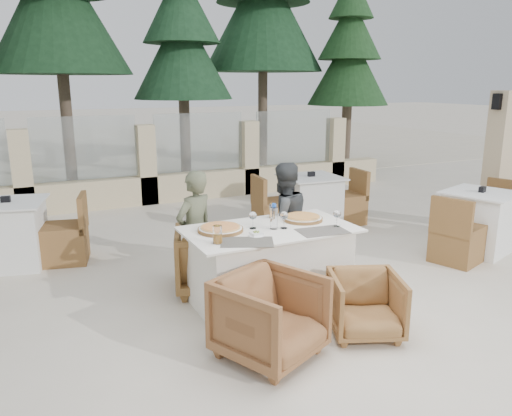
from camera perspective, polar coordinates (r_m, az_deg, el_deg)
name	(u,v)px	position (r m, az deg, el deg)	size (l,w,h in m)	color
ground	(273,309)	(4.88, 1.93, -11.41)	(80.00, 80.00, 0.00)	beige
sand_patch	(82,146)	(18.13, -19.31, 6.67)	(30.00, 16.00, 0.01)	beige
perimeter_wall_far	(146,159)	(9.02, -12.45, 5.48)	(10.00, 0.34, 1.60)	beige
lantern_pillar	(499,162)	(8.02, 25.99, 4.79)	(0.34, 0.34, 2.00)	beige
pine_mid_left	(58,25)	(11.49, -21.66, 18.90)	(2.86, 2.86, 6.50)	#183A1F
pine_centre	(183,65)	(11.65, -8.39, 15.92)	(2.20, 2.20, 5.00)	#1C4124
pine_mid_right	(263,29)	(13.14, 0.80, 19.77)	(2.99, 2.99, 6.80)	#1A4023
pine_far_right	(348,77)	(12.85, 10.51, 14.53)	(1.98, 1.98, 4.50)	#1F4620
dining_table	(270,267)	(4.82, 1.57, -6.73)	(1.60, 0.90, 0.77)	white
placemat_near_left	(247,242)	(4.29, -1.03, -3.91)	(0.45, 0.30, 0.00)	#57544B
placemat_near_right	(322,231)	(4.64, 7.60, -2.63)	(0.45, 0.30, 0.00)	#605A52
pizza_left	(220,228)	(4.61, -4.08, -2.34)	(0.42, 0.42, 0.05)	#CC4E1B
pizza_right	(303,218)	(4.98, 5.36, -1.12)	(0.39, 0.39, 0.05)	#CF641C
water_bottle	(274,216)	(4.65, 2.05, -0.95)	(0.07, 0.07, 0.24)	#BDD7F8
wine_glass_centre	(253,219)	(4.67, -0.37, -1.28)	(0.08, 0.08, 0.18)	silver
wine_glass_near	(284,219)	(4.68, 3.22, -1.26)	(0.08, 0.08, 0.18)	white
wine_glass_corner	(337,217)	(4.79, 9.22, -1.06)	(0.08, 0.08, 0.18)	silver
beer_glass_left	(217,235)	(4.25, -4.43, -3.05)	(0.08, 0.08, 0.16)	orange
beer_glass_right	(273,211)	(5.04, 1.95, -0.32)	(0.07, 0.07, 0.15)	orange
olive_dish	(256,233)	(4.46, 0.04, -2.93)	(0.11, 0.11, 0.04)	white
armchair_far_left	(210,259)	(5.21, -5.24, -5.80)	(0.71, 0.73, 0.66)	olive
armchair_far_right	(275,251)	(5.53, 2.15, -4.96)	(0.63, 0.65, 0.59)	brown
armchair_near_left	(270,317)	(3.97, 1.64, -12.37)	(0.71, 0.73, 0.66)	brown
armchair_near_right	(365,305)	(4.41, 12.40, -10.75)	(0.58, 0.59, 0.54)	olive
diner_left	(195,233)	(5.06, -7.00, -2.82)	(0.46, 0.30, 1.27)	#545941
diner_right	(283,222)	(5.37, 3.11, -1.62)	(0.63, 0.49, 1.29)	#3B3F41
bg_table_a	(10,234)	(6.50, -26.30, -2.69)	(1.64, 0.82, 0.77)	silver
bg_table_b	(311,202)	(7.45, 6.25, 0.70)	(1.64, 0.82, 0.77)	silver
bg_table_c	(479,222)	(6.96, 24.10, -1.43)	(1.64, 0.82, 0.77)	white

